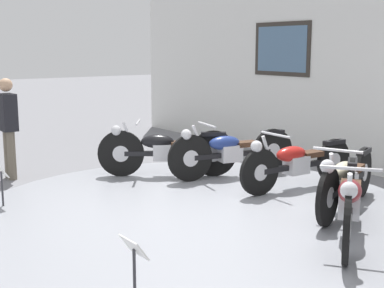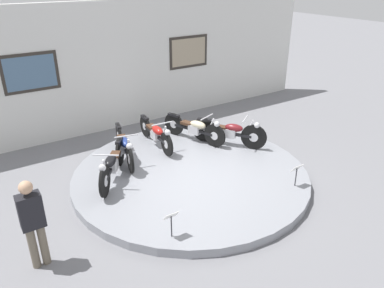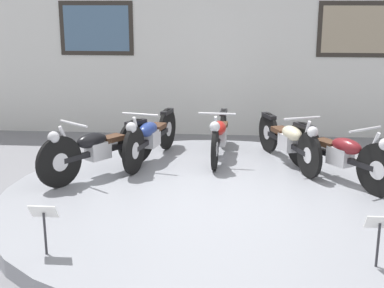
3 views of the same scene
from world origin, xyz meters
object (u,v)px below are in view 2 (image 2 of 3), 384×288
(visitor_standing, at_px, (33,220))
(info_placard_front_left, at_px, (171,219))
(motorcycle_blue, at_px, (124,145))
(motorcycle_maroon, at_px, (230,131))
(motorcycle_cream, at_px, (195,128))
(motorcycle_black, at_px, (112,164))
(motorcycle_red, at_px, (156,133))
(info_placard_front_centre, at_px, (297,171))

(visitor_standing, bearing_deg, info_placard_front_left, -20.36)
(motorcycle_blue, relative_size, motorcycle_maroon, 1.18)
(motorcycle_cream, relative_size, motorcycle_maroon, 1.12)
(motorcycle_black, xyz_separation_m, info_placard_front_left, (0.09, -2.38, -0.03))
(motorcycle_red, bearing_deg, motorcycle_cream, -15.46)
(motorcycle_black, bearing_deg, info_placard_front_centre, -36.96)
(motorcycle_cream, bearing_deg, visitor_standing, -152.79)
(motorcycle_cream, distance_m, visitor_standing, 5.18)
(motorcycle_blue, distance_m, info_placard_front_left, 3.16)
(motorcycle_blue, bearing_deg, motorcycle_red, 15.59)
(info_placard_front_left, distance_m, visitor_standing, 2.20)
(motorcycle_blue, xyz_separation_m, motorcycle_red, (1.01, 0.28, -0.02))
(motorcycle_maroon, distance_m, info_placard_front_centre, 2.38)
(info_placard_front_centre, relative_size, visitor_standing, 0.32)
(motorcycle_black, relative_size, motorcycle_cream, 0.89)
(info_placard_front_left, height_order, visitor_standing, visitor_standing)
(motorcycle_cream, distance_m, info_placard_front_centre, 3.16)
(motorcycle_red, bearing_deg, info_placard_front_left, -114.28)
(motorcycle_blue, distance_m, info_placard_front_centre, 4.03)
(motorcycle_black, distance_m, info_placard_front_centre, 3.96)
(visitor_standing, bearing_deg, motorcycle_black, 39.87)
(motorcycle_black, bearing_deg, motorcycle_blue, 50.31)
(motorcycle_blue, relative_size, info_placard_front_left, 3.86)
(motorcycle_blue, relative_size, info_placard_front_centre, 3.86)
(motorcycle_black, xyz_separation_m, motorcycle_red, (1.62, 1.02, -0.03))
(motorcycle_blue, height_order, motorcycle_cream, motorcycle_blue)
(motorcycle_maroon, bearing_deg, motorcycle_blue, 164.38)
(info_placard_front_left, bearing_deg, motorcycle_cream, 50.64)
(motorcycle_black, distance_m, motorcycle_cream, 2.75)
(motorcycle_red, distance_m, motorcycle_maroon, 1.92)
(info_placard_front_centre, bearing_deg, motorcycle_maroon, 87.83)
(motorcycle_maroon, relative_size, info_placard_front_left, 3.27)
(motorcycle_black, height_order, info_placard_front_left, motorcycle_black)
(info_placard_front_centre, distance_m, visitor_standing, 5.18)
(motorcycle_black, distance_m, motorcycle_blue, 0.96)
(motorcycle_red, xyz_separation_m, visitor_standing, (-3.57, -2.65, 0.33))
(motorcycle_red, xyz_separation_m, info_placard_front_left, (-1.53, -3.40, -0.00))
(info_placard_front_left, bearing_deg, motorcycle_red, 65.72)
(motorcycle_cream, height_order, visitor_standing, visitor_standing)
(motorcycle_black, height_order, info_placard_front_centre, motorcycle_black)
(motorcycle_black, height_order, motorcycle_maroon, motorcycle_black)
(motorcycle_red, bearing_deg, info_placard_front_centre, -65.65)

